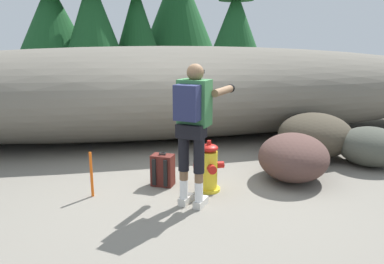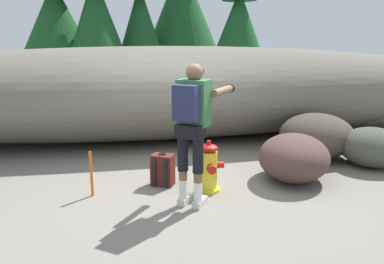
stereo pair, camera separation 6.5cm
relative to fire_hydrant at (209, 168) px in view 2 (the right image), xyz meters
The scene contains 13 objects.
ground_plane 0.40m from the fire_hydrant, 148.87° to the left, with size 56.00×56.00×0.04m, color slate.
dirt_embankment 3.21m from the fire_hydrant, 93.46° to the left, with size 15.82×3.20×1.88m, color #666056.
fire_hydrant is the anchor object (origin of this frame).
utility_worker 0.91m from the fire_hydrant, 127.05° to the right, with size 0.89×1.01×1.71m.
spare_backpack 0.67m from the fire_hydrant, 149.81° to the left, with size 0.36×0.36×0.47m.
boulder_large 2.47m from the fire_hydrant, 27.46° to the left, with size 1.26×1.27×0.76m, color #423B2E.
boulder_mid 2.87m from the fire_hydrant, 10.32° to the left, with size 1.01×0.98×0.63m, color #43463D.
boulder_small 1.32m from the fire_hydrant, ahead, with size 1.19×1.00×0.67m, color #4F3631.
pine_tree_far_left 10.82m from the fire_hydrant, 107.93° to the left, with size 2.36×2.36×5.65m.
pine_tree_left 9.73m from the fire_hydrant, 101.04° to the left, with size 2.21×2.21×6.26m.
pine_tree_center 10.29m from the fire_hydrant, 91.32° to the left, with size 1.90×1.90×5.98m.
pine_tree_far_right 9.11m from the fire_hydrant, 69.76° to the left, with size 1.83×1.83×5.27m.
survey_stake 1.53m from the fire_hydrant, behind, with size 0.04×0.04×0.60m, color #E55914.
Camera 2 is at (-0.94, -4.71, 1.95)m, focal length 35.05 mm.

